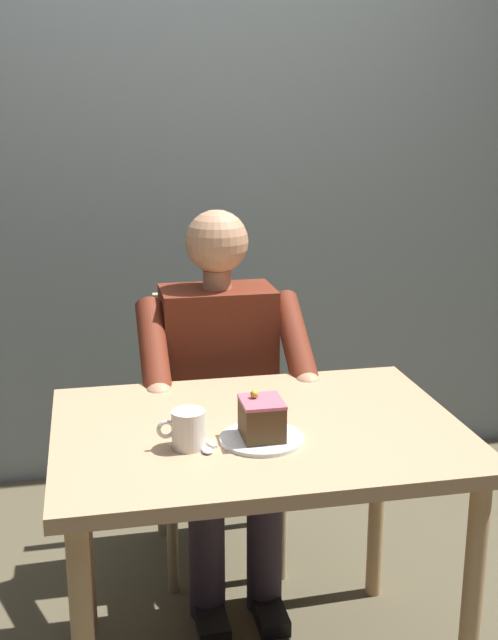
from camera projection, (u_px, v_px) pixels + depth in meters
name	position (u px, v px, depth m)	size (l,w,h in m)	color
cafe_rear_panel	(182.00, 113.00, 3.15)	(6.40, 0.12, 3.00)	gray
dining_table	(258.00, 460.00, 2.03)	(1.02, 0.75, 0.75)	tan
chair	(214.00, 413.00, 2.74)	(0.42, 0.42, 0.91)	tan
seated_person	(222.00, 395.00, 2.54)	(0.53, 0.58, 1.22)	maroon
dessert_plate	(262.00, 439.00, 1.91)	(0.20, 0.20, 0.01)	white
cake_slice	(262.00, 418.00, 1.90)	(0.10, 0.11, 0.11)	#50351C
coffee_cup	(188.00, 429.00, 1.86)	(0.11, 0.08, 0.09)	silver
dessert_spoon	(205.00, 445.00, 1.88)	(0.06, 0.14, 0.01)	silver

